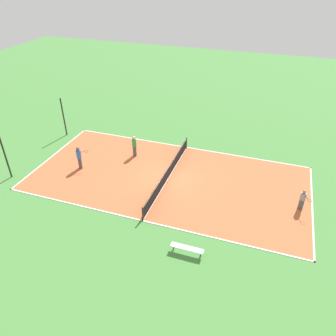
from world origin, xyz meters
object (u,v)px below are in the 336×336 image
at_px(bench, 187,248).
at_px(fence_post_back_right, 64,117).
at_px(tennis_net, 168,172).
at_px(player_far_green, 134,145).
at_px(fence_post_back_left, 5,157).
at_px(tennis_ball_far_baseline, 99,138).
at_px(player_baseline_gray, 303,198).
at_px(player_near_blue, 79,156).
at_px(tennis_ball_midcourt, 168,182).

bearing_deg(bench, fence_post_back_right, -35.17).
height_order(tennis_net, player_far_green, player_far_green).
relative_size(player_far_green, fence_post_back_left, 0.50).
xyz_separation_m(tennis_net, tennis_ball_far_baseline, (3.85, 7.85, -0.45)).
relative_size(tennis_net, player_baseline_gray, 6.48).
relative_size(fence_post_back_left, fence_post_back_right, 1.00).
bearing_deg(fence_post_back_right, tennis_ball_far_baseline, -85.19).
xyz_separation_m(player_near_blue, tennis_ball_far_baseline, (4.74, 1.07, -1.04)).
relative_size(player_near_blue, tennis_ball_far_baseline, 27.02).
xyz_separation_m(tennis_net, fence_post_back_right, (3.59, 11.02, 1.25)).
bearing_deg(tennis_ball_far_baseline, fence_post_back_left, 156.96).
relative_size(tennis_net, bench, 5.22).
xyz_separation_m(player_baseline_gray, tennis_ball_far_baseline, (4.38, 17.05, -0.81)).
height_order(tennis_ball_midcourt, fence_post_back_right, fence_post_back_right).
distance_m(tennis_net, player_near_blue, 6.87).
bearing_deg(tennis_ball_midcourt, bench, -152.21).
xyz_separation_m(tennis_ball_midcourt, fence_post_back_right, (4.10, 11.18, 1.70)).
height_order(player_baseline_gray, fence_post_back_left, fence_post_back_left).
bearing_deg(tennis_net, tennis_ball_far_baseline, 63.87).
bearing_deg(player_near_blue, player_baseline_gray, -27.08).
relative_size(player_baseline_gray, tennis_ball_midcourt, 21.89).
distance_m(player_far_green, fence_post_back_left, 9.41).
bearing_deg(tennis_net, fence_post_back_right, 71.97).
bearing_deg(tennis_ball_far_baseline, fence_post_back_right, 94.81).
height_order(player_baseline_gray, tennis_ball_midcourt, player_baseline_gray).
bearing_deg(player_far_green, player_near_blue, -175.07).
bearing_deg(tennis_ball_far_baseline, player_near_blue, -167.29).
height_order(player_far_green, player_near_blue, player_near_blue).
bearing_deg(fence_post_back_left, player_far_green, -52.18).
xyz_separation_m(tennis_net, player_far_green, (2.16, 3.61, 0.53)).
height_order(tennis_ball_far_baseline, fence_post_back_right, fence_post_back_right).
bearing_deg(tennis_ball_midcourt, tennis_ball_far_baseline, 61.41).
height_order(bench, fence_post_back_left, fence_post_back_left).
height_order(player_far_green, fence_post_back_left, fence_post_back_left).
relative_size(tennis_ball_far_baseline, fence_post_back_right, 0.02).
bearing_deg(bench, fence_post_back_left, -11.57).
height_order(tennis_net, player_near_blue, player_near_blue).
bearing_deg(bench, player_near_blue, -29.14).
distance_m(bench, tennis_ball_far_baseline, 15.26).
height_order(player_baseline_gray, player_far_green, player_far_green).
relative_size(player_near_blue, fence_post_back_left, 0.52).
bearing_deg(player_far_green, tennis_ball_far_baseline, 119.43).
distance_m(tennis_ball_midcourt, fence_post_back_right, 12.03).
height_order(bench, player_near_blue, player_near_blue).
xyz_separation_m(bench, player_near_blue, (5.64, 10.11, 0.70)).
relative_size(bench, player_baseline_gray, 1.24).
xyz_separation_m(player_near_blue, fence_post_back_left, (-2.70, 4.23, 0.66)).
relative_size(player_far_green, player_near_blue, 0.96).
xyz_separation_m(tennis_net, player_near_blue, (-0.89, 6.79, 0.58)).
xyz_separation_m(player_far_green, fence_post_back_left, (-5.75, 7.41, 0.71)).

